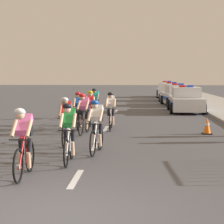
{
  "coord_description": "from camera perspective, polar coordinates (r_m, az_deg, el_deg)",
  "views": [
    {
      "loc": [
        1.31,
        -6.02,
        2.21
      ],
      "look_at": [
        0.54,
        5.94,
        1.1
      ],
      "focal_mm": 64.85,
      "sensor_mm": 36.0,
      "label": 1
    }
  ],
  "objects": [
    {
      "name": "cyclist_second",
      "position": [
        10.09,
        -6.11,
        -2.85
      ],
      "size": [
        0.42,
        1.72,
        1.56
      ],
      "color": "black",
      "rests_on": "ground"
    },
    {
      "name": "cyclist_fourth",
      "position": [
        12.72,
        -6.49,
        -1.17
      ],
      "size": [
        0.42,
        1.72,
        1.56
      ],
      "color": "black",
      "rests_on": "ground"
    },
    {
      "name": "cyclist_ninth",
      "position": [
        20.49,
        -2.37,
        1.3
      ],
      "size": [
        0.44,
        1.72,
        1.56
      ],
      "color": "black",
      "rests_on": "ground"
    },
    {
      "name": "traffic_cone_near",
      "position": [
        15.45,
        13.26,
        -1.91
      ],
      "size": [
        0.36,
        0.36,
        0.64
      ],
      "color": "black",
      "rests_on": "ground"
    },
    {
      "name": "ground_plane",
      "position": [
        6.55,
        -8.38,
        -14.49
      ],
      "size": [
        160.0,
        160.0,
        0.0
      ],
      "primitive_type": "plane",
      "color": "#4C4C51"
    },
    {
      "name": "cyclist_lead",
      "position": [
        8.87,
        -12.33,
        -4.07
      ],
      "size": [
        0.42,
        1.72,
        1.56
      ],
      "color": "black",
      "rests_on": "ground"
    },
    {
      "name": "police_car_second",
      "position": [
        29.44,
        9.21,
        2.24
      ],
      "size": [
        2.3,
        4.54,
        1.59
      ],
      "color": "silver",
      "rests_on": "ground"
    },
    {
      "name": "police_car_furthest",
      "position": [
        40.21,
        7.73,
        3.06
      ],
      "size": [
        2.15,
        4.48,
        1.59
      ],
      "color": "white",
      "rests_on": "ground"
    },
    {
      "name": "cyclist_fifth",
      "position": [
        15.03,
        -3.98,
        -0.16
      ],
      "size": [
        0.45,
        1.72,
        1.56
      ],
      "color": "black",
      "rests_on": "ground"
    },
    {
      "name": "cyclist_third",
      "position": [
        11.32,
        -2.2,
        -1.94
      ],
      "size": [
        0.45,
        1.72,
        1.56
      ],
      "color": "black",
      "rests_on": "ground"
    },
    {
      "name": "cyclist_eighth",
      "position": [
        16.17,
        -0.17,
        0.24
      ],
      "size": [
        0.42,
        1.72,
        1.56
      ],
      "color": "black",
      "rests_on": "ground"
    },
    {
      "name": "police_car_nearest",
      "position": [
        24.4,
        10.35,
        1.61
      ],
      "size": [
        2.05,
        4.43,
        1.59
      ],
      "color": "silver",
      "rests_on": "ground"
    },
    {
      "name": "lane_markings_centre",
      "position": [
        14.59,
        -1.53,
        -3.41
      ],
      "size": [
        0.14,
        21.6,
        0.01
      ],
      "color": "white",
      "rests_on": "ground"
    },
    {
      "name": "police_car_third",
      "position": [
        34.67,
        8.37,
        2.7
      ],
      "size": [
        2.32,
        4.55,
        1.59
      ],
      "color": "silver",
      "rests_on": "ground"
    },
    {
      "name": "cyclist_seventh",
      "position": [
        17.55,
        -3.08,
        0.63
      ],
      "size": [
        0.45,
        1.72,
        1.56
      ],
      "color": "black",
      "rests_on": "ground"
    },
    {
      "name": "kerb_edge",
      "position": [
        20.52,
        14.8,
        -0.89
      ],
      "size": [
        0.16,
        60.0,
        0.13
      ],
      "primitive_type": "cube",
      "color": "#9E9E99",
      "rests_on": "ground"
    },
    {
      "name": "cyclist_sixth",
      "position": [
        16.46,
        -4.73,
        0.31
      ],
      "size": [
        0.43,
        1.72,
        1.56
      ],
      "color": "black",
      "rests_on": "ground"
    }
  ]
}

